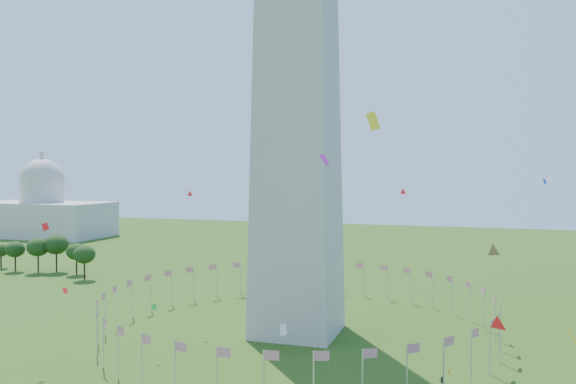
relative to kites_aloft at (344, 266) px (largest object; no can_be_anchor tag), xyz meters
name	(u,v)px	position (x,y,z in m)	size (l,w,h in m)	color
flag_ring	(297,312)	(-16.06, 28.62, -14.98)	(80.24, 80.24, 9.00)	silver
capitol_building	(42,193)	(-196.06, 158.62, 3.52)	(70.00, 35.00, 46.00)	beige
kites_aloft	(344,266)	(0.00, 0.00, 0.00)	(127.61, 69.81, 35.81)	red
tree_line_west	(34,256)	(-120.96, 69.43, -13.93)	(55.56, 16.18, 12.47)	#264C19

